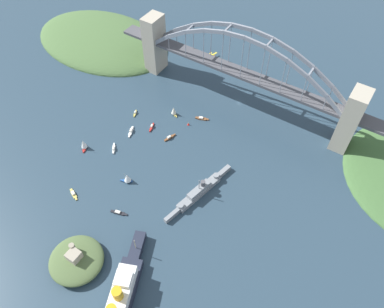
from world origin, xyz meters
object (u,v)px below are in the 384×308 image
at_px(small_boat_6, 170,137).
at_px(channel_marker_buoy, 188,124).
at_px(naval_cruiser, 199,191).
at_px(small_boat_8, 119,213).
at_px(small_boat_10, 135,113).
at_px(small_boat_2, 152,127).
at_px(small_boat_7, 84,144).
at_px(small_boat_1, 202,118).
at_px(fort_island_mid_harbor, 76,260).
at_px(small_boat_9, 174,111).
at_px(ocean_liner, 119,305).
at_px(seaplane_taxiing_near_bridge, 212,55).
at_px(harbor_arch_bridge, 243,76).
at_px(small_boat_3, 131,131).
at_px(small_boat_4, 127,178).
at_px(small_boat_5, 73,194).
at_px(small_boat_0, 114,148).

distance_m(small_boat_6, channel_marker_buoy, 22.04).
xyz_separation_m(naval_cruiser, small_boat_8, (39.95, 45.37, -2.53)).
bearing_deg(small_boat_10, small_boat_2, 165.85).
height_order(small_boat_2, small_boat_7, small_boat_7).
height_order(small_boat_1, small_boat_2, small_boat_2).
height_order(small_boat_1, small_boat_6, small_boat_6).
relative_size(fort_island_mid_harbor, small_boat_10, 4.36).
height_order(small_boat_8, small_boat_9, small_boat_9).
xyz_separation_m(ocean_liner, fort_island_mid_harbor, (42.20, -7.31, -2.10)).
bearing_deg(channel_marker_buoy, naval_cruiser, 129.64).
bearing_deg(small_boat_6, small_boat_9, -62.62).
relative_size(naval_cruiser, small_boat_10, 8.16).
distance_m(ocean_liner, channel_marker_buoy, 159.04).
xyz_separation_m(ocean_liner, small_boat_1, (43.50, -163.30, -5.84)).
bearing_deg(small_boat_6, small_boat_8, 97.53).
relative_size(naval_cruiser, fort_island_mid_harbor, 1.87).
xyz_separation_m(fort_island_mid_harbor, small_boat_7, (64.46, -75.67, 0.39)).
bearing_deg(small_boat_9, small_boat_6, 117.38).
bearing_deg(naval_cruiser, seaplane_taxiing_near_bridge, -62.56).
height_order(harbor_arch_bridge, small_boat_3, harbor_arch_bridge).
bearing_deg(small_boat_4, small_boat_5, 49.63).
height_order(small_boat_1, small_boat_9, small_boat_9).
bearing_deg(small_boat_2, small_boat_5, 84.61).
bearing_deg(small_boat_5, small_boat_6, -108.33).
bearing_deg(small_boat_6, small_boat_7, 41.59).
distance_m(fort_island_mid_harbor, small_boat_3, 118.45).
bearing_deg(ocean_liner, channel_marker_buoy, -71.88).
height_order(small_boat_9, small_boat_10, small_boat_9).
height_order(harbor_arch_bridge, naval_cruiser, harbor_arch_bridge).
bearing_deg(small_boat_3, small_boat_2, -130.35).
distance_m(fort_island_mid_harbor, small_boat_5, 55.01).
bearing_deg(channel_marker_buoy, small_boat_7, 49.96).
height_order(small_boat_3, small_boat_7, small_boat_7).
bearing_deg(channel_marker_buoy, harbor_arch_bridge, -116.09).
xyz_separation_m(harbor_arch_bridge, small_boat_0, (60.27, 104.81, -29.94)).
height_order(naval_cruiser, small_boat_7, naval_cruiser).
bearing_deg(small_boat_10, small_boat_6, 170.24).
bearing_deg(small_boat_1, small_boat_2, 46.37).
distance_m(small_boat_2, small_boat_6, 20.00).
distance_m(naval_cruiser, small_boat_3, 84.83).
distance_m(small_boat_8, small_boat_10, 101.17).
xyz_separation_m(small_boat_0, small_boat_5, (-3.61, 50.11, -0.19)).
bearing_deg(ocean_liner, small_boat_3, -53.81).
distance_m(small_boat_7, channel_marker_buoy, 89.01).
bearing_deg(ocean_liner, seaplane_taxiing_near_bridge, -71.66).
distance_m(ocean_liner, fort_island_mid_harbor, 42.88).
xyz_separation_m(small_boat_2, small_boat_8, (-30.38, 80.56, -0.20)).
bearing_deg(channel_marker_buoy, small_boat_10, 16.76).
distance_m(ocean_liner, small_boat_10, 167.64).
bearing_deg(small_boat_8, naval_cruiser, -131.37).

